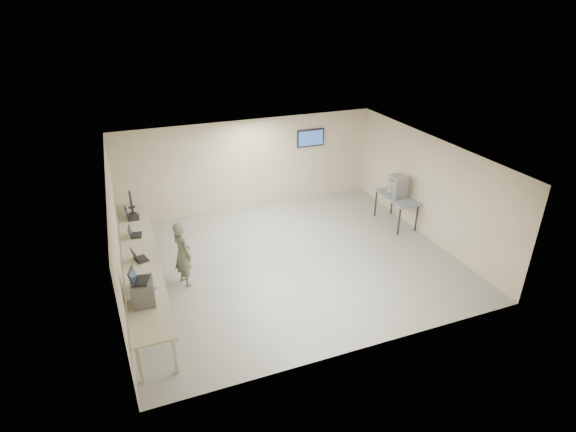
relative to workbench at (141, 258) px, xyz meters
name	(u,v)px	position (x,y,z in m)	size (l,w,h in m)	color
room	(291,209)	(3.62, 0.06, 0.58)	(8.01, 7.01, 2.81)	#9F9F99
workbench	(141,258)	(0.00, 0.00, 0.00)	(0.76, 6.00, 0.90)	beige
equipment_box	(143,292)	(-0.06, -1.80, 0.32)	(0.41, 0.46, 0.48)	slate
laptop_on_box	(137,278)	(-0.12, -1.80, 0.63)	(0.39, 0.42, 0.29)	black
laptop_0	(143,284)	(-0.04, -1.28, 0.15)	(0.36, 0.41, 0.28)	black
laptop_1	(138,257)	(-0.05, -0.19, 0.14)	(0.37, 0.40, 0.27)	black
laptop_2	(134,234)	(-0.07, 0.98, 0.14)	(0.33, 0.38, 0.27)	black
laptop_3	(131,216)	(-0.08, 2.00, 0.15)	(0.33, 0.40, 0.31)	black
monitor_near	(131,205)	(-0.01, 2.27, 0.34)	(0.20, 0.45, 0.44)	black
monitor_far	(130,199)	(-0.01, 2.69, 0.32)	(0.18, 0.41, 0.41)	black
soldier	(183,254)	(0.91, -0.08, -0.03)	(0.58, 0.38, 1.59)	slate
side_table	(397,199)	(7.19, 0.79, -0.03)	(0.68, 1.45, 0.87)	gray
storage_bins	(398,186)	(7.17, 0.79, 0.36)	(0.40, 0.45, 0.64)	gray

